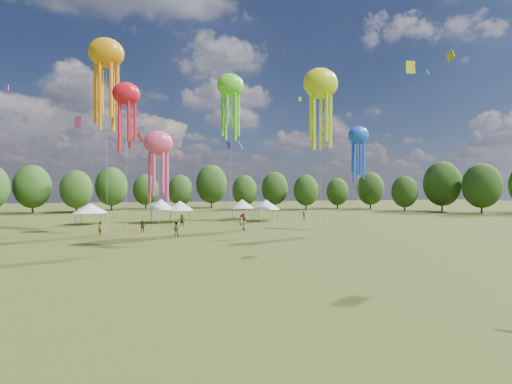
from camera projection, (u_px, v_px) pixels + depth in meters
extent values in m
plane|color=#384416|center=(344.00, 329.00, 16.56)|extent=(300.00, 300.00, 0.00)
imported|color=gray|center=(176.00, 229.00, 48.15)|extent=(1.06, 0.93, 1.85)
imported|color=gray|center=(241.00, 220.00, 62.56)|extent=(0.59, 0.88, 1.77)
imported|color=gray|center=(304.00, 215.00, 73.60)|extent=(0.77, 0.89, 1.58)
imported|color=gray|center=(244.00, 218.00, 66.28)|extent=(1.18, 0.83, 1.67)
imported|color=gray|center=(142.00, 226.00, 52.09)|extent=(1.06, 0.52, 1.75)
imported|color=gray|center=(182.00, 220.00, 60.97)|extent=(1.84, 0.86, 1.91)
imported|color=gray|center=(100.00, 229.00, 49.01)|extent=(0.49, 0.69, 1.78)
imported|color=gray|center=(244.00, 224.00, 55.06)|extent=(0.75, 1.00, 1.85)
cylinder|color=#47474C|center=(75.00, 220.00, 61.30)|extent=(0.08, 0.08, 1.89)
cylinder|color=#47474C|center=(81.00, 218.00, 65.23)|extent=(0.08, 0.08, 1.89)
cylinder|color=#47474C|center=(101.00, 220.00, 62.21)|extent=(0.08, 0.08, 1.89)
cylinder|color=#47474C|center=(105.00, 218.00, 66.15)|extent=(0.08, 0.08, 1.89)
cube|color=white|center=(91.00, 213.00, 63.71)|extent=(4.44, 4.44, 0.10)
cone|color=white|center=(91.00, 208.00, 63.70)|extent=(5.77, 5.77, 1.62)
cylinder|color=#47474C|center=(151.00, 217.00, 65.66)|extent=(0.08, 0.08, 2.24)
cylinder|color=#47474C|center=(152.00, 215.00, 68.94)|extent=(0.08, 0.08, 2.24)
cylinder|color=#47474C|center=(170.00, 217.00, 66.42)|extent=(0.08, 0.08, 2.24)
cylinder|color=#47474C|center=(170.00, 215.00, 69.71)|extent=(0.08, 0.08, 2.24)
cube|color=white|center=(161.00, 210.00, 67.67)|extent=(3.77, 3.77, 0.10)
cone|color=white|center=(161.00, 204.00, 67.66)|extent=(4.90, 4.90, 1.92)
cylinder|color=#47474C|center=(171.00, 217.00, 66.32)|extent=(0.08, 0.08, 2.05)
cylinder|color=#47474C|center=(171.00, 216.00, 69.68)|extent=(0.08, 0.08, 2.05)
cylinder|color=#47474C|center=(190.00, 217.00, 67.10)|extent=(0.08, 0.08, 2.05)
cylinder|color=#47474C|center=(189.00, 215.00, 70.46)|extent=(0.08, 0.08, 2.05)
cube|color=white|center=(180.00, 210.00, 68.37)|extent=(3.85, 3.85, 0.10)
cone|color=white|center=(180.00, 205.00, 68.36)|extent=(5.01, 5.01, 1.76)
cylinder|color=#47474C|center=(235.00, 215.00, 72.42)|extent=(0.08, 0.08, 2.08)
cylinder|color=#47474C|center=(232.00, 213.00, 75.76)|extent=(0.08, 0.08, 2.08)
cylinder|color=#47474C|center=(252.00, 214.00, 73.20)|extent=(0.08, 0.08, 2.08)
cylinder|color=#47474C|center=(249.00, 213.00, 76.54)|extent=(0.08, 0.08, 2.08)
cube|color=white|center=(242.00, 208.00, 74.46)|extent=(3.83, 3.83, 0.10)
cone|color=white|center=(242.00, 204.00, 74.45)|extent=(4.98, 4.98, 1.78)
cylinder|color=#47474C|center=(259.00, 216.00, 68.35)|extent=(0.08, 0.08, 2.13)
cylinder|color=#47474C|center=(254.00, 215.00, 71.95)|extent=(0.08, 0.08, 2.13)
cylinder|color=#47474C|center=(278.00, 216.00, 69.19)|extent=(0.08, 0.08, 2.13)
cylinder|color=#47474C|center=(272.00, 214.00, 72.79)|extent=(0.08, 0.08, 2.13)
cube|color=white|center=(266.00, 209.00, 70.55)|extent=(4.10, 4.10, 0.10)
cone|color=white|center=(266.00, 204.00, 70.54)|extent=(5.32, 5.32, 1.83)
ellipsoid|color=red|center=(126.00, 94.00, 46.99)|extent=(3.44, 2.41, 2.92)
cylinder|color=beige|center=(127.00, 166.00, 47.11)|extent=(0.03, 0.03, 18.37)
ellipsoid|color=#61F227|center=(230.00, 85.00, 59.04)|extent=(4.38, 3.06, 3.72)
cylinder|color=beige|center=(231.00, 156.00, 59.18)|extent=(0.03, 0.03, 22.79)
ellipsoid|color=blue|center=(359.00, 135.00, 52.58)|extent=(3.06, 2.14, 2.60)
cylinder|color=beige|center=(358.00, 184.00, 52.67)|extent=(0.03, 0.03, 13.85)
ellipsoid|color=orange|center=(106.00, 53.00, 50.71)|extent=(4.78, 3.34, 4.06)
cylinder|color=beige|center=(107.00, 143.00, 50.87)|extent=(0.03, 0.03, 24.96)
ellipsoid|color=#F04678|center=(158.00, 143.00, 36.98)|extent=(2.89, 2.02, 2.46)
cylinder|color=beige|center=(158.00, 197.00, 37.05)|extent=(0.03, 0.03, 10.86)
ellipsoid|color=#D8EF18|center=(321.00, 83.00, 63.06)|extent=(6.19, 4.33, 5.26)
cylinder|color=beige|center=(320.00, 154.00, 63.21)|extent=(0.03, 0.03, 24.24)
cube|color=#D8EF18|center=(238.00, 94.00, 72.44)|extent=(0.51, 2.03, 2.46)
cube|color=#61F227|center=(300.00, 99.00, 79.00)|extent=(0.76, 0.39, 0.97)
cube|color=#16A7C3|center=(241.00, 146.00, 65.25)|extent=(0.93, 1.25, 1.53)
cube|color=#D8EF18|center=(450.00, 56.00, 54.12)|extent=(0.48, 1.66, 1.80)
cube|color=#F04678|center=(140.00, 137.00, 79.86)|extent=(1.90, 1.65, 2.48)
cube|color=purple|center=(6.00, 89.00, 47.83)|extent=(0.79, 0.71, 1.11)
cube|color=red|center=(284.00, 50.00, 72.34)|extent=(0.46, 1.72, 2.15)
cube|color=#D8EF18|center=(411.00, 67.00, 67.16)|extent=(1.80, 0.28, 2.33)
cube|color=blue|center=(324.00, 114.00, 87.74)|extent=(1.05, 1.56, 1.85)
cube|color=#16A7C3|center=(427.00, 73.00, 58.34)|extent=(0.18, 0.83, 0.94)
cube|color=#F04678|center=(78.00, 122.00, 65.18)|extent=(1.47, 1.43, 2.25)
cube|color=purple|center=(229.00, 145.00, 67.05)|extent=(0.84, 0.94, 1.21)
cylinder|color=#38281C|center=(33.00, 206.00, 90.55)|extent=(0.44, 0.44, 3.41)
ellipsoid|color=#294818|center=(32.00, 187.00, 90.49)|extent=(8.53, 8.53, 10.66)
cylinder|color=#38281C|center=(76.00, 207.00, 92.38)|extent=(0.44, 0.44, 3.07)
ellipsoid|color=#294818|center=(76.00, 189.00, 92.33)|extent=(7.66, 7.66, 9.58)
cylinder|color=#38281C|center=(112.00, 204.00, 102.09)|extent=(0.44, 0.44, 3.43)
ellipsoid|color=#294818|center=(112.00, 186.00, 102.03)|extent=(8.58, 8.58, 10.73)
cylinder|color=#38281C|center=(146.00, 204.00, 109.55)|extent=(0.44, 0.44, 2.95)
ellipsoid|color=#294818|center=(146.00, 190.00, 109.50)|extent=(7.37, 7.37, 9.21)
cylinder|color=#38281C|center=(181.00, 204.00, 108.04)|extent=(0.44, 0.44, 2.89)
ellipsoid|color=#294818|center=(180.00, 190.00, 107.99)|extent=(7.23, 7.23, 9.04)
cylinder|color=#38281C|center=(212.00, 202.00, 114.53)|extent=(0.44, 0.44, 3.84)
ellipsoid|color=#294818|center=(212.00, 184.00, 114.47)|extent=(9.60, 9.60, 11.99)
cylinder|color=#38281C|center=(245.00, 205.00, 105.66)|extent=(0.44, 0.44, 2.84)
ellipsoid|color=#294818|center=(245.00, 190.00, 105.61)|extent=(7.11, 7.11, 8.89)
cylinder|color=#38281C|center=(275.00, 203.00, 110.40)|extent=(0.44, 0.44, 3.16)
ellipsoid|color=#294818|center=(275.00, 188.00, 110.34)|extent=(7.91, 7.91, 9.88)
cylinder|color=#38281C|center=(306.00, 204.00, 106.57)|extent=(0.44, 0.44, 2.88)
ellipsoid|color=#294818|center=(306.00, 190.00, 106.52)|extent=(7.21, 7.21, 9.01)
cylinder|color=#38281C|center=(337.00, 204.00, 110.93)|extent=(0.44, 0.44, 2.63)
ellipsoid|color=#294818|center=(337.00, 192.00, 110.89)|extent=(6.57, 6.57, 8.22)
cylinder|color=#38281C|center=(370.00, 204.00, 109.55)|extent=(0.44, 0.44, 3.13)
ellipsoid|color=#294818|center=(371.00, 189.00, 109.50)|extent=(7.81, 7.81, 9.77)
cylinder|color=#38281C|center=(405.00, 206.00, 98.66)|extent=(0.44, 0.44, 2.72)
ellipsoid|color=#294818|center=(405.00, 192.00, 98.61)|extent=(6.80, 6.80, 8.50)
cylinder|color=#38281C|center=(442.00, 204.00, 97.96)|extent=(0.44, 0.44, 3.81)
ellipsoid|color=#294818|center=(442.00, 184.00, 97.89)|extent=(9.52, 9.52, 11.90)
cylinder|color=#38281C|center=(482.00, 206.00, 89.89)|extent=(0.44, 0.44, 3.51)
ellipsoid|color=#294818|center=(482.00, 186.00, 89.83)|extent=(8.78, 8.78, 10.97)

